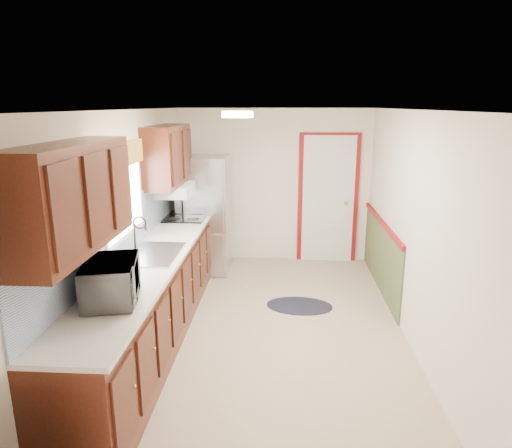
# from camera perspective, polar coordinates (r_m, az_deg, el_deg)

# --- Properties ---
(room_shell) EXTENTS (3.20, 5.20, 2.52)m
(room_shell) POSITION_cam_1_polar(r_m,az_deg,el_deg) (4.80, 1.62, -0.40)
(room_shell) COLOR tan
(room_shell) RESTS_ON ground
(kitchen_run) EXTENTS (0.63, 4.00, 2.20)m
(kitchen_run) POSITION_cam_1_polar(r_m,az_deg,el_deg) (4.84, -13.38, -5.52)
(kitchen_run) COLOR #3C170D
(kitchen_run) RESTS_ON ground
(back_wall_trim) EXTENTS (1.12, 2.30, 2.08)m
(back_wall_trim) POSITION_cam_1_polar(r_m,az_deg,el_deg) (7.07, 10.28, 1.71)
(back_wall_trim) COLOR maroon
(back_wall_trim) RESTS_ON ground
(ceiling_fixture) EXTENTS (0.30, 0.30, 0.06)m
(ceiling_fixture) POSITION_cam_1_polar(r_m,az_deg,el_deg) (4.45, -2.33, 13.54)
(ceiling_fixture) COLOR #FFD88C
(ceiling_fixture) RESTS_ON room_shell
(microwave) EXTENTS (0.45, 0.65, 0.40)m
(microwave) POSITION_cam_1_polar(r_m,az_deg,el_deg) (3.78, -17.72, -6.30)
(microwave) COLOR white
(microwave) RESTS_ON kitchen_run
(refrigerator) EXTENTS (0.73, 0.73, 1.73)m
(refrigerator) POSITION_cam_1_polar(r_m,az_deg,el_deg) (6.81, -6.47, 1.18)
(refrigerator) COLOR #B7B7BC
(refrigerator) RESTS_ON ground
(rug) EXTENTS (0.86, 0.60, 0.01)m
(rug) POSITION_cam_1_polar(r_m,az_deg,el_deg) (5.83, 5.45, -10.13)
(rug) COLOR black
(rug) RESTS_ON ground
(cooktop) EXTENTS (0.54, 0.65, 0.02)m
(cooktop) POSITION_cam_1_polar(r_m,az_deg,el_deg) (6.36, -8.75, 0.89)
(cooktop) COLOR black
(cooktop) RESTS_ON kitchen_run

